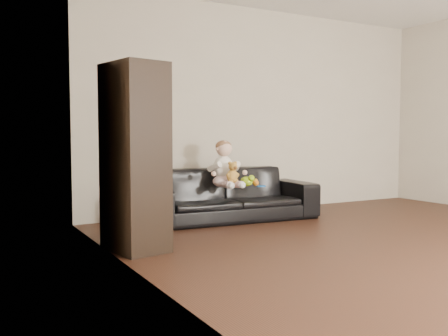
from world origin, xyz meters
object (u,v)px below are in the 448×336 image
baby (225,167)px  teddy_bear (233,173)px  cabinet (135,158)px  toy_green (246,181)px  sofa (228,194)px  toy_blue_disc (261,186)px  toy_rattle (256,183)px

baby → teddy_bear: 0.17m
cabinet → toy_green: bearing=16.6°
sofa → baby: baby is taller
cabinet → teddy_bear: cabinet is taller
sofa → baby: 0.36m
toy_green → toy_blue_disc: (0.13, -0.12, -0.05)m
sofa → teddy_bear: teddy_bear is taller
cabinet → baby: bearing=21.4°
sofa → toy_rattle: size_ratio=27.58×
cabinet → baby: 1.60m
sofa → toy_green: (0.18, -0.11, 0.15)m
toy_rattle → baby: bearing=176.9°
toy_rattle → toy_blue_disc: (0.02, -0.09, -0.03)m
baby → toy_green: bearing=3.5°
toy_blue_disc → teddy_bear: bearing=-173.5°
sofa → toy_blue_disc: size_ratio=20.03×
baby → teddy_bear: baby is taller
baby → toy_blue_disc: (0.41, -0.12, -0.23)m
sofa → baby: (-0.11, -0.11, 0.33)m
toy_green → toy_rattle: bearing=-12.9°
sofa → toy_green: bearing=-26.3°
sofa → toy_blue_disc: sofa is taller
toy_green → teddy_bear: bearing=-149.4°
teddy_bear → toy_rattle: (0.39, 0.14, -0.14)m
baby → toy_green: size_ratio=3.23×
teddy_bear → toy_rattle: teddy_bear is taller
cabinet → toy_green: size_ratio=9.60×
baby → toy_green: baby is taller
teddy_bear → cabinet: bearing=-143.6°
cabinet → toy_blue_disc: cabinet is taller
baby → toy_rattle: (0.40, -0.02, -0.20)m
sofa → cabinet: bearing=-141.7°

